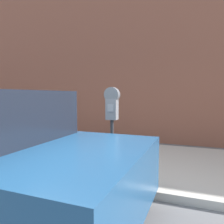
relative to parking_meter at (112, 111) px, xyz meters
name	(u,v)px	position (x,y,z in m)	size (l,w,h in m)	color
ground_plane	(46,215)	(-0.42, -1.08, -1.15)	(60.00, 60.00, 0.00)	slate
sidewalk	(112,158)	(-0.42, 1.12, -1.09)	(24.00, 2.80, 0.11)	#BCB7AD
building_facade	(139,52)	(-0.42, 3.35, 1.51)	(24.00, 0.30, 5.32)	#935642
parking_meter	(112,111)	(0.00, 0.00, 0.00)	(0.23, 0.13, 1.40)	#2D2D30
fire_hydrant	(12,142)	(-2.11, 0.09, -0.67)	(0.22, 0.22, 0.74)	#999EA3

